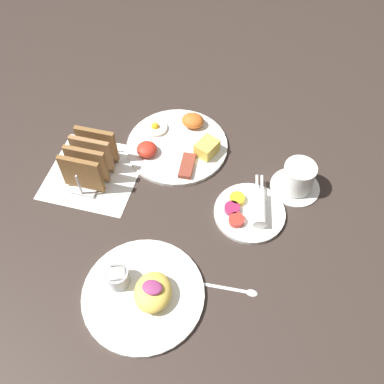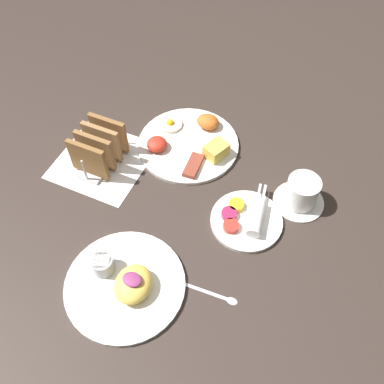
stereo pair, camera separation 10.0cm
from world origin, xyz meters
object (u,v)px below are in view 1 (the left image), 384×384
plate_condiments (250,211)px  toast_rack (90,160)px  plate_foreground (143,292)px  plate_breakfast (178,143)px  coffee_cup (298,178)px

plate_condiments → toast_rack: toast_rack is taller
plate_foreground → plate_breakfast: bearing=95.5°
coffee_cup → toast_rack: bearing=-170.7°
plate_condiments → toast_rack: 0.40m
plate_breakfast → plate_condiments: size_ratio=1.45×
toast_rack → plate_breakfast: bearing=37.7°
plate_breakfast → plate_condiments: 0.27m
plate_breakfast → toast_rack: 0.23m
plate_foreground → toast_rack: (-0.22, 0.27, 0.04)m
plate_breakfast → plate_foreground: (0.04, -0.41, 0.00)m
coffee_cup → plate_foreground: bearing=-127.4°
plate_foreground → plate_condiments: bearing=54.8°
toast_rack → coffee_cup: (0.49, 0.08, -0.02)m
plate_condiments → toast_rack: (-0.40, 0.02, 0.04)m
toast_rack → coffee_cup: size_ratio=1.23×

